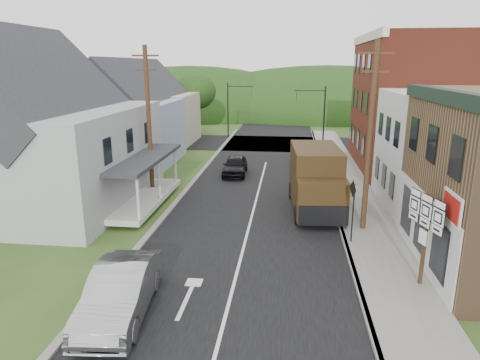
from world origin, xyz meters
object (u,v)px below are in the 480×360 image
(delivery_van, at_px, (316,180))
(warning_sign, at_px, (353,203))
(route_sign_cluster, at_px, (425,226))
(silver_sedan, at_px, (120,292))
(dark_sedan, at_px, (235,166))

(delivery_van, distance_m, warning_sign, 4.78)
(route_sign_cluster, bearing_deg, silver_sedan, 179.25)
(silver_sedan, relative_size, delivery_van, 0.78)
(silver_sedan, relative_size, route_sign_cluster, 1.44)
(route_sign_cluster, bearing_deg, delivery_van, 94.83)
(silver_sedan, bearing_deg, dark_sedan, 80.47)
(dark_sedan, relative_size, delivery_van, 0.64)
(silver_sedan, height_order, dark_sedan, silver_sedan)
(delivery_van, bearing_deg, silver_sedan, -125.08)
(silver_sedan, distance_m, warning_sign, 10.58)
(silver_sedan, bearing_deg, delivery_van, 53.40)
(silver_sedan, bearing_deg, warning_sign, 33.79)
(silver_sedan, height_order, delivery_van, delivery_van)
(dark_sedan, bearing_deg, warning_sign, -61.88)
(dark_sedan, xyz_separation_m, delivery_van, (5.46, -7.38, 1.06))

